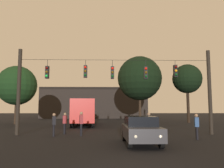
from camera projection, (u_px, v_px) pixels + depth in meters
ground_plane at (111, 124)px, 30.81m from camera, size 168.00×168.00×0.00m
overhead_signal_span at (115, 85)px, 17.80m from camera, size 14.89×0.44×6.51m
city_bus at (83, 110)px, 28.75m from camera, size 3.26×11.15×3.00m
car_near_right at (141, 130)px, 12.86m from camera, size 1.83×4.35×1.52m
pedestrian_crossing_left at (197, 125)px, 14.77m from camera, size 0.30×0.40×1.62m
pedestrian_crossing_center at (54, 123)px, 16.53m from camera, size 0.33×0.41×1.63m
pedestrian_crossing_right at (65, 122)px, 18.10m from camera, size 0.27×0.38×1.64m
pedestrian_near_bus at (81, 122)px, 16.88m from camera, size 0.31×0.40×1.73m
pedestrian_trailing at (149, 122)px, 17.45m from camera, size 0.36×0.42×1.65m
corner_building at (95, 103)px, 52.99m from camera, size 22.56×10.16×6.52m
tree_left_silhouette at (140, 78)px, 33.39m from camera, size 6.32×6.32×9.50m
tree_behind_building at (187, 79)px, 33.94m from camera, size 4.25×4.25×8.46m
tree_right_far at (17, 86)px, 30.32m from camera, size 5.12×5.12×7.56m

